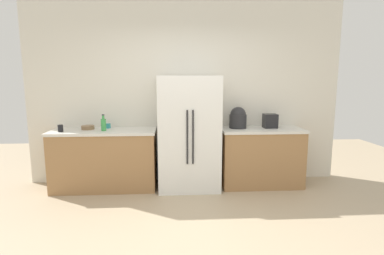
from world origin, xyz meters
name	(u,v)px	position (x,y,z in m)	size (l,w,h in m)	color
ground_plane	(194,237)	(0.00, 0.00, 0.00)	(9.94, 9.94, 0.00)	tan
kitchen_back_panel	(186,89)	(0.00, 1.92, 1.49)	(4.97, 0.10, 2.99)	silver
counter_left	(105,159)	(-1.24, 1.56, 0.45)	(1.55, 0.63, 0.90)	#9E7247
counter_right	(261,157)	(1.16, 1.56, 0.45)	(1.26, 0.63, 0.90)	#9E7247
refrigerator	(189,133)	(0.03, 1.52, 0.85)	(0.91, 0.70, 1.70)	white
toaster	(270,121)	(1.30, 1.60, 1.01)	(0.20, 0.18, 0.22)	black
rice_cooker	(238,118)	(0.80, 1.61, 1.06)	(0.27, 0.27, 0.33)	#262628
bottle_a	(104,124)	(-1.22, 1.49, 1.00)	(0.07, 0.07, 0.24)	green
cup_a	(108,126)	(-1.21, 1.73, 0.94)	(0.08, 0.08, 0.07)	teal
cup_b	(60,128)	(-1.82, 1.44, 0.96)	(0.07, 0.07, 0.10)	black
bowl_a	(88,127)	(-1.49, 1.63, 0.93)	(0.19, 0.19, 0.06)	brown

